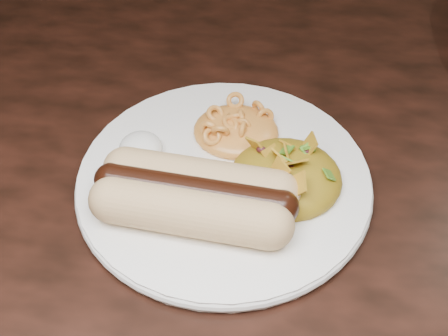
# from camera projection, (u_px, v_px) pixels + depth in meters

# --- Properties ---
(table) EXTENTS (1.60, 0.90, 0.75)m
(table) POSITION_uv_depth(u_px,v_px,m) (216.00, 209.00, 0.67)
(table) COLOR black
(table) RESTS_ON floor
(plate) EXTENTS (0.34, 0.34, 0.01)m
(plate) POSITION_uv_depth(u_px,v_px,m) (224.00, 181.00, 0.57)
(plate) COLOR white
(plate) RESTS_ON table
(hotdog) EXTENTS (0.15, 0.08, 0.04)m
(hotdog) POSITION_uv_depth(u_px,v_px,m) (195.00, 196.00, 0.52)
(hotdog) COLOR #E8AF84
(hotdog) RESTS_ON plate
(mac_and_cheese) EXTENTS (0.10, 0.09, 0.03)m
(mac_and_cheese) POSITION_uv_depth(u_px,v_px,m) (236.00, 122.00, 0.59)
(mac_and_cheese) COLOR #FF9548
(mac_and_cheese) RESTS_ON plate
(sour_cream) EXTENTS (0.04, 0.04, 0.02)m
(sour_cream) POSITION_uv_depth(u_px,v_px,m) (140.00, 145.00, 0.57)
(sour_cream) COLOR white
(sour_cream) RESTS_ON plate
(taco_salad) EXTENTS (0.10, 0.09, 0.04)m
(taco_salad) POSITION_uv_depth(u_px,v_px,m) (287.00, 170.00, 0.54)
(taco_salad) COLOR orange
(taco_salad) RESTS_ON plate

